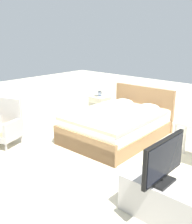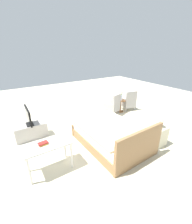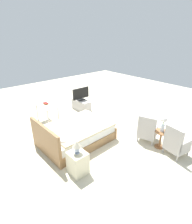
# 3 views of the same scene
# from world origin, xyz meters

# --- Properties ---
(ground_plane) EXTENTS (16.00, 16.00, 0.00)m
(ground_plane) POSITION_xyz_m (0.00, 0.00, 0.00)
(ground_plane) COLOR beige
(bed) EXTENTS (1.58, 2.19, 0.96)m
(bed) POSITION_xyz_m (0.11, 0.95, 0.30)
(bed) COLOR #997047
(bed) RESTS_ON ground_plane
(armchair_by_window_right) EXTENTS (0.69, 0.69, 0.92)m
(armchair_by_window_right) POSITION_xyz_m (-1.34, -0.82, 0.37)
(armchair_by_window_right) COLOR #ADA8A3
(armchair_by_window_right) RESTS_ON ground_plane
(nightstand) EXTENTS (0.44, 0.41, 0.59)m
(nightstand) POSITION_xyz_m (-1.04, 1.66, 0.30)
(nightstand) COLOR beige
(nightstand) RESTS_ON ground_plane
(table_lamp) EXTENTS (0.22, 0.22, 0.33)m
(table_lamp) POSITION_xyz_m (-1.04, 1.66, 0.81)
(table_lamp) COLOR #9EADC6
(table_lamp) RESTS_ON nightstand
(tv_stand) EXTENTS (0.96, 0.40, 0.48)m
(tv_stand) POSITION_xyz_m (2.03, -0.75, 0.24)
(tv_stand) COLOR #B7B2AD
(tv_stand) RESTS_ON ground_plane
(tv_flatscreen) EXTENTS (0.21, 0.82, 0.55)m
(tv_flatscreen) POSITION_xyz_m (2.04, -0.75, 0.77)
(tv_flatscreen) COLOR black
(tv_flatscreen) RESTS_ON tv_stand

